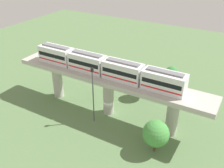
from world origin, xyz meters
The scene contains 9 objects.
ground_plane centered at (0.00, 0.00, 0.00)m, with size 120.00×120.00×0.00m, color #5B7A4C.
viaduct centered at (0.00, 0.00, 5.89)m, with size 5.20×35.80×7.53m.
train centered at (0.00, -0.73, 9.06)m, with size 2.64×27.45×3.24m.
parked_car_silver centered at (-10.36, 10.37, 0.74)m, with size 1.98×4.28×1.76m.
parked_car_white centered at (-11.81, -1.87, 0.74)m, with size 2.65×4.49×1.76m.
tree_near_viaduct centered at (-14.98, 6.51, 3.25)m, with size 2.68×2.68×4.62m.
tree_mid_lot centered at (-8.08, 3.60, 4.02)m, with size 3.30×3.30×5.70m.
tree_far_corner centered at (5.02, 10.92, 3.26)m, with size 3.93×3.93×5.24m.
signal_post centered at (3.40, -0.89, 5.59)m, with size 0.44×0.28×10.13m.
Camera 1 is at (32.96, 19.89, 27.23)m, focal length 41.19 mm.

